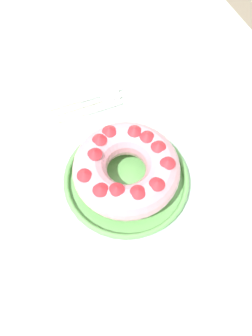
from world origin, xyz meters
TOP-DOWN VIEW (x-y plane):
  - ground_plane at (0.00, 0.00)m, footprint 8.00×8.00m
  - dining_table at (0.00, 0.00)m, footprint 1.60×1.12m
  - serving_dish at (-0.00, 0.01)m, footprint 0.28×0.28m
  - bundt_cake at (-0.00, 0.01)m, footprint 0.23×0.23m
  - fork at (-0.25, 0.01)m, footprint 0.02×0.19m
  - serving_knife at (-0.27, -0.02)m, footprint 0.02×0.22m
  - cake_knife at (-0.23, -0.02)m, footprint 0.02×0.17m

SIDE VIEW (x-z plane):
  - ground_plane at x=0.00m, z-range 0.00..0.00m
  - dining_table at x=0.00m, z-range 0.30..1.05m
  - fork at x=-0.25m, z-range 0.75..0.76m
  - cake_knife at x=-0.23m, z-range 0.75..0.76m
  - serving_knife at x=-0.27m, z-range 0.75..0.76m
  - serving_dish at x=0.00m, z-range 0.75..0.78m
  - bundt_cake at x=0.00m, z-range 0.78..0.86m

